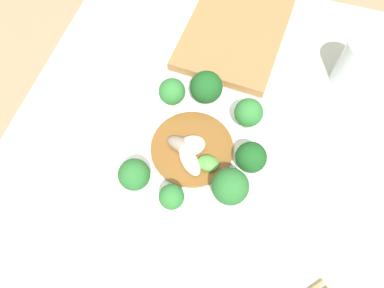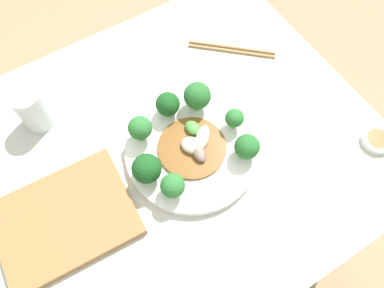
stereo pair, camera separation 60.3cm
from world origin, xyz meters
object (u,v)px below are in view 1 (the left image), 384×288
(stirfry_center, at_px, (192,150))
(cutting_board, at_px, (234,34))
(plate, at_px, (192,151))
(broccoli_southwest, at_px, (230,187))
(broccoli_northwest, at_px, (134,175))
(broccoli_southeast, at_px, (249,113))
(broccoli_west, at_px, (172,197))
(drinking_glass, at_px, (357,63))
(broccoli_south, at_px, (251,158))
(broccoli_northeast, at_px, (172,92))
(broccoli_east, at_px, (206,87))

(stirfry_center, relative_size, cutting_board, 0.54)
(plate, bearing_deg, broccoli_southwest, -128.03)
(broccoli_northwest, height_order, stirfry_center, broccoli_northwest)
(cutting_board, bearing_deg, broccoli_southwest, -167.60)
(broccoli_southeast, xyz_separation_m, stirfry_center, (-0.08, 0.08, -0.03))
(broccoli_northwest, height_order, broccoli_west, broccoli_northwest)
(broccoli_southeast, relative_size, cutting_board, 0.24)
(plate, height_order, drinking_glass, drinking_glass)
(broccoli_south, bearing_deg, broccoli_southwest, 162.26)
(cutting_board, bearing_deg, broccoli_west, 179.18)
(plate, height_order, broccoli_northeast, broccoli_northeast)
(broccoli_northeast, xyz_separation_m, stirfry_center, (-0.09, -0.06, -0.03))
(stirfry_center, height_order, cutting_board, stirfry_center)
(broccoli_east, height_order, broccoli_southwest, broccoli_southwest)
(plate, xyz_separation_m, broccoli_northwest, (-0.09, 0.07, 0.04))
(broccoli_south, xyz_separation_m, broccoli_west, (-0.10, 0.10, -0.00))
(broccoli_northwest, xyz_separation_m, broccoli_southwest, (0.02, -0.15, 0.01))
(cutting_board, bearing_deg, broccoli_south, -161.50)
(broccoli_northwest, xyz_separation_m, drinking_glass, (0.33, -0.32, -0.00))
(broccoli_south, xyz_separation_m, cutting_board, (0.29, 0.10, -0.04))
(broccoli_northeast, bearing_deg, plate, -142.77)
(plate, bearing_deg, broccoli_south, -91.20)
(broccoli_southeast, bearing_deg, broccoli_west, 156.15)
(broccoli_northeast, relative_size, broccoli_west, 1.08)
(drinking_glass, bearing_deg, broccoli_east, 118.81)
(plate, distance_m, broccoli_southeast, 0.12)
(broccoli_east, bearing_deg, drinking_glass, -61.19)
(broccoli_southeast, distance_m, broccoli_west, 0.20)
(broccoli_south, bearing_deg, broccoli_northeast, 62.74)
(broccoli_east, distance_m, broccoli_northeast, 0.06)
(plate, distance_m, broccoli_northwest, 0.12)
(broccoli_northeast, distance_m, broccoli_southwest, 0.21)
(broccoli_northwest, relative_size, broccoli_west, 1.12)
(broccoli_northeast, distance_m, stirfry_center, 0.11)
(broccoli_southwest, relative_size, cutting_board, 0.27)
(broccoli_southeast, relative_size, broccoli_northwest, 1.07)
(plate, relative_size, broccoli_south, 4.63)
(broccoli_southeast, distance_m, cutting_board, 0.23)
(broccoli_southeast, distance_m, broccoli_east, 0.09)
(plate, xyz_separation_m, broccoli_south, (-0.00, -0.10, 0.04))
(plate, distance_m, broccoli_east, 0.12)
(broccoli_northwest, bearing_deg, broccoli_south, -63.79)
(broccoli_southwest, bearing_deg, broccoli_east, 27.16)
(broccoli_northwest, height_order, broccoli_south, same)
(broccoli_east, bearing_deg, broccoli_southeast, -110.40)
(broccoli_southwest, bearing_deg, drinking_glass, -28.00)
(broccoli_southwest, relative_size, stirfry_center, 0.51)
(broccoli_northeast, bearing_deg, stirfry_center, -144.11)
(broccoli_southwest, distance_m, broccoli_west, 0.09)
(broccoli_southeast, bearing_deg, stirfry_center, 136.74)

